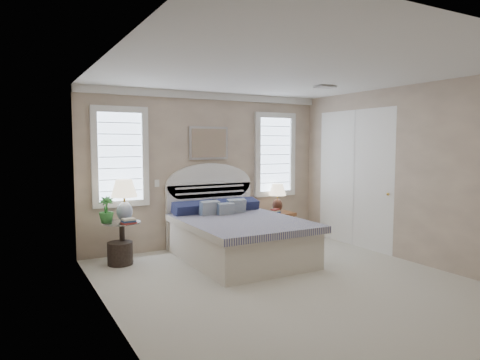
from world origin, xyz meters
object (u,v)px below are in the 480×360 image
Objects in this scene: side_table_left at (122,238)px; lamp_right at (277,194)px; lamp_left at (124,195)px; floor_pot at (120,253)px; bed at (236,234)px; nightstand_right at (280,220)px.

lamp_right is at bearing 4.32° from side_table_left.
side_table_left is 0.64m from lamp_left.
floor_pot is at bearing -127.51° from lamp_left.
bed is 6.08× the size of floor_pot.
nightstand_right is at bearing -105.41° from lamp_right.
lamp_left is 2.93m from lamp_right.
nightstand_right is 1.42× the size of floor_pot.
floor_pot is 0.58× the size of lamp_left.
lamp_right is (3.04, 0.31, 0.68)m from floor_pot.
side_table_left is at bearing 160.26° from bed.
bed is at bearing -22.72° from lamp_left.
bed is 4.30× the size of lamp_right.
nightstand_right reaches higher than floor_pot.
nightstand_right is at bearing 0.55° from lamp_left.
bed reaches higher than lamp_right.
side_table_left is 2.95m from nightstand_right.
nightstand_right is at bearing 28.03° from bed.
nightstand_right is 0.48m from lamp_right.
lamp_right reaches higher than floor_pot.
lamp_right is (0.03, 0.13, 0.47)m from nightstand_right.
lamp_left reaches higher than nightstand_right.
side_table_left is at bearing 56.08° from floor_pot.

